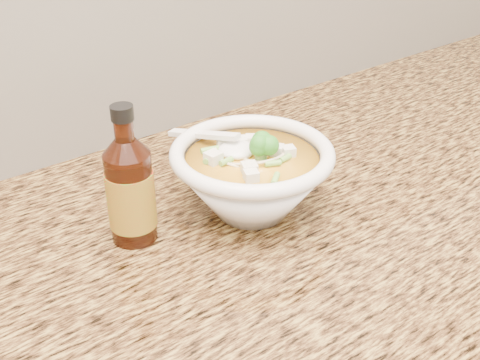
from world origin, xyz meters
TOP-DOWN VIEW (x-y plane):
  - counter_slab at (0.00, 1.68)m, footprint 4.00×0.68m
  - soup_bowl at (0.25, 1.69)m, footprint 0.22×0.24m
  - hot_sauce_bottle at (0.09, 1.73)m, footprint 0.07×0.07m

SIDE VIEW (x-z plane):
  - counter_slab at x=0.00m, z-range 0.86..0.90m
  - soup_bowl at x=0.25m, z-range 0.89..1.01m
  - hot_sauce_bottle at x=0.09m, z-range 0.88..1.06m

